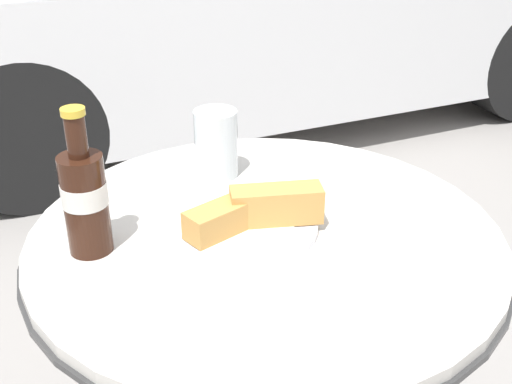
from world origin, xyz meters
TOP-DOWN VIEW (x-y plane):
  - bistro_table at (0.00, 0.00)m, footprint 0.76×0.76m
  - cola_bottle_left at (-0.26, 0.05)m, footprint 0.07×0.07m
  - drinking_glass at (-0.00, 0.22)m, footprint 0.08×0.08m
  - lunch_plate_near at (-0.02, 0.01)m, footprint 0.24×0.23m

SIDE VIEW (x-z plane):
  - bistro_table at x=0.00m, z-range 0.23..1.00m
  - lunch_plate_near at x=-0.02m, z-range 0.76..0.83m
  - drinking_glass at x=0.00m, z-range 0.77..0.89m
  - cola_bottle_left at x=-0.26m, z-range 0.75..0.97m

